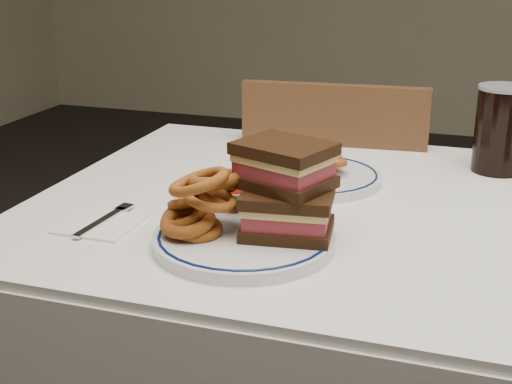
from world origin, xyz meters
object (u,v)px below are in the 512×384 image
(far_plate, at_px, (315,177))
(reuben_sandwich, at_px, (286,189))
(beer_mug, at_px, (503,129))
(chair_far, at_px, (335,237))
(main_plate, at_px, (244,239))

(far_plate, bearing_deg, reuben_sandwich, -84.80)
(beer_mug, xyz_separation_m, far_plate, (-0.33, -0.18, -0.08))
(beer_mug, bearing_deg, chair_far, 150.96)
(reuben_sandwich, bearing_deg, beer_mug, 57.48)
(main_plate, bearing_deg, chair_far, 90.39)
(chair_far, distance_m, far_plate, 0.47)
(beer_mug, height_order, far_plate, beer_mug)
(beer_mug, bearing_deg, far_plate, -151.66)
(chair_far, bearing_deg, main_plate, -89.61)
(reuben_sandwich, distance_m, beer_mug, 0.56)
(chair_far, xyz_separation_m, far_plate, (0.03, -0.38, 0.28))
(reuben_sandwich, bearing_deg, main_plate, -151.60)
(main_plate, bearing_deg, beer_mug, 54.66)
(far_plate, bearing_deg, beer_mug, 28.34)
(chair_far, bearing_deg, beer_mug, -29.04)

